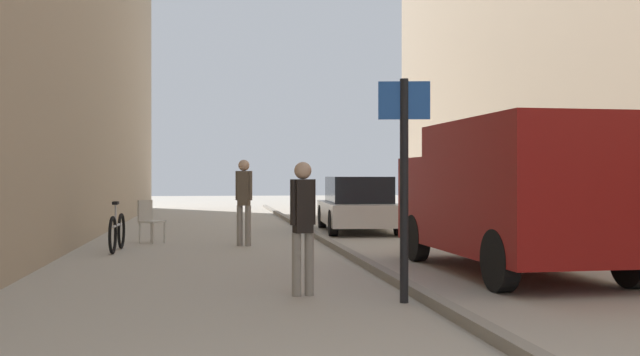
{
  "coord_description": "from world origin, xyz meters",
  "views": [
    {
      "loc": [
        -0.91,
        -2.22,
        1.47
      ],
      "look_at": [
        0.92,
        10.01,
        1.44
      ],
      "focal_mm": 41.01,
      "sensor_mm": 36.0,
      "label": 1
    }
  ],
  "objects_px": {
    "bicycle_leaning": "(117,232)",
    "cafe_chair_near_window": "(149,218)",
    "pedestrian_main_foreground": "(244,196)",
    "pedestrian_mid_block": "(303,218)",
    "street_sign_post": "(404,170)",
    "parked_car": "(358,205)",
    "delivery_van": "(512,192)"
  },
  "relations": [
    {
      "from": "pedestrian_mid_block",
      "to": "street_sign_post",
      "type": "distance_m",
      "value": 1.42
    },
    {
      "from": "cafe_chair_near_window",
      "to": "bicycle_leaning",
      "type": "bearing_deg",
      "value": 21.94
    },
    {
      "from": "delivery_van",
      "to": "bicycle_leaning",
      "type": "bearing_deg",
      "value": 144.94
    },
    {
      "from": "pedestrian_mid_block",
      "to": "cafe_chair_near_window",
      "type": "height_order",
      "value": "pedestrian_mid_block"
    },
    {
      "from": "delivery_van",
      "to": "cafe_chair_near_window",
      "type": "height_order",
      "value": "delivery_van"
    },
    {
      "from": "pedestrian_main_foreground",
      "to": "parked_car",
      "type": "xyz_separation_m",
      "value": [
        3.17,
        3.58,
        -0.33
      ]
    },
    {
      "from": "street_sign_post",
      "to": "bicycle_leaning",
      "type": "relative_size",
      "value": 1.47
    },
    {
      "from": "street_sign_post",
      "to": "bicycle_leaning",
      "type": "distance_m",
      "value": 7.68
    },
    {
      "from": "pedestrian_mid_block",
      "to": "bicycle_leaning",
      "type": "bearing_deg",
      "value": -75.42
    },
    {
      "from": "delivery_van",
      "to": "bicycle_leaning",
      "type": "distance_m",
      "value": 7.62
    },
    {
      "from": "delivery_van",
      "to": "bicycle_leaning",
      "type": "height_order",
      "value": "delivery_van"
    },
    {
      "from": "parked_car",
      "to": "bicycle_leaning",
      "type": "xyz_separation_m",
      "value": [
        -5.67,
        -4.31,
        -0.33
      ]
    },
    {
      "from": "pedestrian_mid_block",
      "to": "parked_car",
      "type": "height_order",
      "value": "pedestrian_mid_block"
    },
    {
      "from": "street_sign_post",
      "to": "delivery_van",
      "type": "bearing_deg",
      "value": -124.32
    },
    {
      "from": "pedestrian_mid_block",
      "to": "delivery_van",
      "type": "xyz_separation_m",
      "value": [
        3.38,
        1.58,
        0.28
      ]
    },
    {
      "from": "pedestrian_main_foreground",
      "to": "street_sign_post",
      "type": "xyz_separation_m",
      "value": [
        1.53,
        -7.16,
        0.5
      ]
    },
    {
      "from": "street_sign_post",
      "to": "pedestrian_main_foreground",
      "type": "bearing_deg",
      "value": -66.79
    },
    {
      "from": "pedestrian_mid_block",
      "to": "parked_car",
      "type": "distance_m",
      "value": 10.44
    },
    {
      "from": "bicycle_leaning",
      "to": "cafe_chair_near_window",
      "type": "distance_m",
      "value": 1.8
    },
    {
      "from": "pedestrian_main_foreground",
      "to": "pedestrian_mid_block",
      "type": "height_order",
      "value": "pedestrian_main_foreground"
    },
    {
      "from": "street_sign_post",
      "to": "parked_car",
      "type": "bearing_deg",
      "value": -87.55
    },
    {
      "from": "delivery_van",
      "to": "parked_car",
      "type": "relative_size",
      "value": 1.17
    },
    {
      "from": "parked_car",
      "to": "street_sign_post",
      "type": "bearing_deg",
      "value": -95.34
    },
    {
      "from": "pedestrian_mid_block",
      "to": "bicycle_leaning",
      "type": "distance_m",
      "value": 6.49
    },
    {
      "from": "pedestrian_main_foreground",
      "to": "bicycle_leaning",
      "type": "relative_size",
      "value": 1.02
    },
    {
      "from": "pedestrian_main_foreground",
      "to": "parked_car",
      "type": "distance_m",
      "value": 4.79
    },
    {
      "from": "parked_car",
      "to": "cafe_chair_near_window",
      "type": "distance_m",
      "value": 5.81
    },
    {
      "from": "pedestrian_main_foreground",
      "to": "pedestrian_mid_block",
      "type": "relative_size",
      "value": 1.1
    },
    {
      "from": "parked_car",
      "to": "bicycle_leaning",
      "type": "bearing_deg",
      "value": -139.42
    },
    {
      "from": "bicycle_leaning",
      "to": "cafe_chair_near_window",
      "type": "bearing_deg",
      "value": 76.8
    },
    {
      "from": "pedestrian_mid_block",
      "to": "parked_car",
      "type": "xyz_separation_m",
      "value": [
        2.74,
        10.07,
        -0.24
      ]
    },
    {
      "from": "pedestrian_main_foreground",
      "to": "cafe_chair_near_window",
      "type": "height_order",
      "value": "pedestrian_main_foreground"
    }
  ]
}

